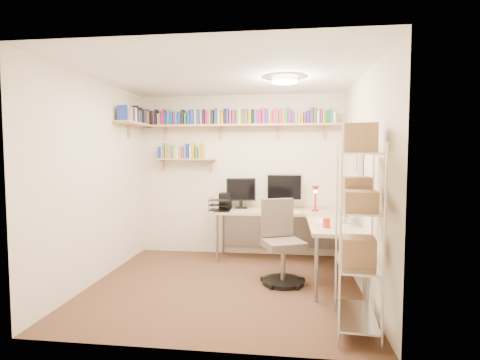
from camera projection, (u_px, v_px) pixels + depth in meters
name	position (u px, v px, depth m)	size (l,w,h in m)	color
ground	(224.00, 286.00, 4.50)	(3.20, 3.20, 0.00)	#4D3321
room_shell	(224.00, 157.00, 4.39)	(3.24, 3.04, 2.52)	beige
wall_shelves	(211.00, 124.00, 5.69)	(3.12, 1.09, 0.80)	tan
corner_desk	(284.00, 214.00, 5.29)	(1.99, 1.90, 1.29)	tan
office_chair	(281.00, 248.00, 4.60)	(0.59, 0.60, 1.02)	black
wire_rack	(358.00, 201.00, 3.29)	(0.42, 0.75, 1.85)	silver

